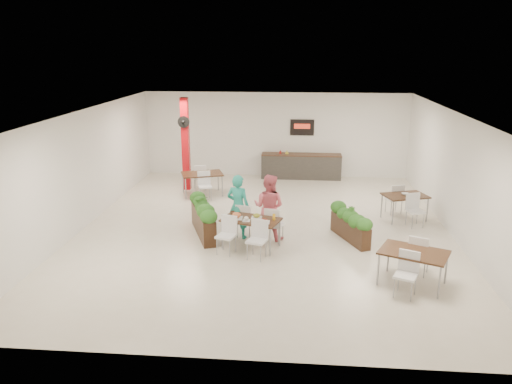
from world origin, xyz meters
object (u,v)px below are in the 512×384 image
(side_table_b, at_px, (405,199))
(planter_right, at_px, (350,222))
(service_counter, at_px, (301,166))
(diner_man, at_px, (238,206))
(diner_woman, at_px, (269,207))
(side_table_c, at_px, (414,257))
(red_column, at_px, (186,143))
(planter_left, at_px, (203,216))
(side_table_a, at_px, (202,176))
(main_table, at_px, (251,223))

(side_table_b, bearing_deg, planter_right, -153.26)
(service_counter, bearing_deg, diner_man, -104.59)
(service_counter, distance_m, diner_man, 6.53)
(diner_woman, height_order, side_table_c, diner_woman)
(red_column, xyz_separation_m, planter_left, (1.40, -4.33, -1.12))
(planter_right, bearing_deg, red_column, 140.30)
(diner_man, bearing_deg, red_column, -44.50)
(diner_woman, relative_size, side_table_c, 1.05)
(planter_right, xyz_separation_m, side_table_a, (-4.60, 3.73, 0.16))
(red_column, distance_m, planter_right, 6.95)
(main_table, height_order, planter_left, planter_left)
(diner_woman, bearing_deg, service_counter, -80.05)
(diner_man, relative_size, planter_right, 1.04)
(service_counter, height_order, diner_woman, service_counter)
(red_column, bearing_deg, main_table, -61.67)
(service_counter, distance_m, side_table_b, 5.41)
(main_table, relative_size, side_table_c, 1.16)
(diner_woman, xyz_separation_m, side_table_a, (-2.48, 3.80, -0.22))
(planter_left, distance_m, planter_right, 3.87)
(main_table, xyz_separation_m, planter_right, (2.52, 0.72, -0.15))
(side_table_a, height_order, side_table_c, same)
(side_table_a, distance_m, side_table_b, 6.61)
(red_column, xyz_separation_m, diner_man, (2.36, -4.44, -0.79))
(diner_man, xyz_separation_m, planter_right, (2.91, 0.07, -0.37))
(service_counter, distance_m, side_table_a, 4.17)
(planter_left, distance_m, side_table_c, 5.53)
(service_counter, relative_size, diner_man, 1.76)
(side_table_a, bearing_deg, side_table_b, -36.88)
(main_table, bearing_deg, diner_woman, 57.78)
(red_column, distance_m, side_table_a, 1.37)
(side_table_c, bearing_deg, service_counter, 129.74)
(side_table_b, bearing_deg, main_table, -168.56)
(planter_right, distance_m, side_table_c, 2.68)
(red_column, xyz_separation_m, main_table, (2.75, -5.09, -1.01))
(side_table_c, bearing_deg, red_column, 157.53)
(red_column, height_order, service_counter, red_column)
(planter_right, bearing_deg, diner_man, -178.66)
(main_table, relative_size, side_table_b, 1.15)
(service_counter, distance_m, planter_right, 6.37)
(planter_right, xyz_separation_m, side_table_b, (1.70, 1.72, 0.15))
(red_column, distance_m, planter_left, 4.69)
(diner_woman, xyz_separation_m, side_table_c, (3.18, -2.39, -0.23))
(diner_woman, relative_size, side_table_b, 1.03)
(side_table_a, bearing_deg, diner_man, -85.30)
(side_table_c, bearing_deg, main_table, 178.86)
(main_table, bearing_deg, side_table_b, 30.02)
(diner_man, height_order, side_table_c, diner_man)
(main_table, relative_size, planter_left, 0.97)
(red_column, relative_size, planter_right, 1.96)
(main_table, relative_size, diner_man, 1.12)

